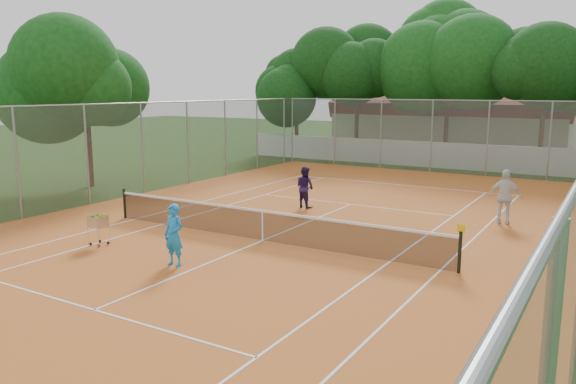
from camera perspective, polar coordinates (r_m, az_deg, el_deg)
The scene contains 12 objects.
ground at distance 17.25m, azimuth -2.58°, elevation -5.02°, with size 120.00×120.00×0.00m, color #18380F.
court_pad at distance 17.25m, azimuth -2.58°, elevation -4.99°, with size 18.00×34.00×0.02m, color #BB6124.
court_lines at distance 17.25m, azimuth -2.58°, elevation -4.95°, with size 10.98×23.78×0.01m, color white.
tennis_net at distance 17.13m, azimuth -2.59°, elevation -3.38°, with size 11.88×0.10×0.98m, color black.
perimeter_fence at distance 16.83m, azimuth -2.63°, elevation 1.55°, with size 18.00×34.00×4.00m, color slate.
boundary_wall at distance 34.33m, azimuth 15.25°, elevation 3.63°, with size 26.00×0.30×1.50m, color white.
clubhouse at distance 44.35m, azimuth 16.43°, elevation 6.91°, with size 16.40×9.00×4.40m, color beige.
tropical_trees at distance 37.01m, azimuth 16.87°, elevation 10.61°, with size 29.00×19.00×10.00m, color black.
player_near at distance 14.96m, azimuth -11.51°, elevation -4.31°, with size 0.60×0.39×1.65m, color #1A89E1.
player_far_left at distance 21.87m, azimuth 1.73°, elevation 0.50°, with size 0.78×0.61×1.61m, color #231747.
player_far_right at distance 20.56m, azimuth 21.20°, elevation -0.46°, with size 1.10×0.46×1.88m, color silver.
ball_hopper at distance 17.55m, azimuth -18.69°, elevation -3.60°, with size 0.47×0.47×0.98m, color silver.
Camera 1 is at (9.22, -13.84, 4.59)m, focal length 35.00 mm.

